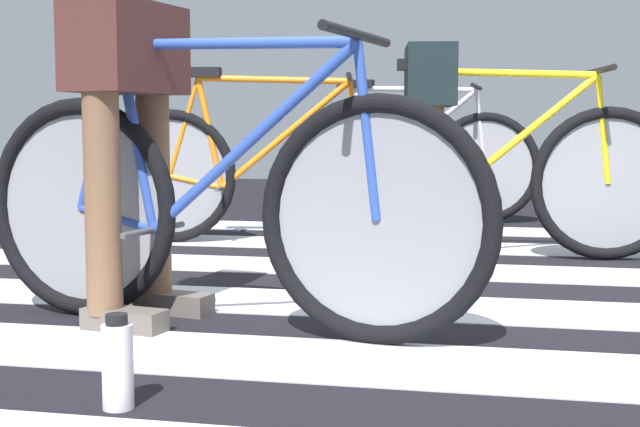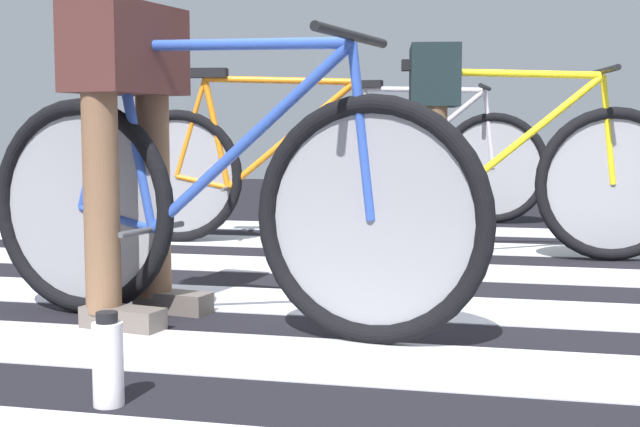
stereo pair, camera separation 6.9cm
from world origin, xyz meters
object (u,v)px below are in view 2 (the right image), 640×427
cyclist_2_of_4 (435,122)px  water_bottle (108,361)px  bicycle_4_of_4 (414,163)px  cyclist_1_of_4 (128,118)px  bicycle_2_of_4 (501,178)px  bicycle_3_of_4 (270,172)px  bicycle_1_of_4 (214,204)px

cyclist_2_of_4 → water_bottle: (-0.49, -2.37, -0.54)m
cyclist_2_of_4 → bicycle_4_of_4: size_ratio=0.57×
cyclist_1_of_4 → bicycle_4_of_4: 3.27m
water_bottle → bicycle_2_of_4: bearing=71.7°
cyclist_2_of_4 → water_bottle: 2.48m
cyclist_1_of_4 → bicycle_3_of_4: size_ratio=0.58×
cyclist_1_of_4 → bicycle_4_of_4: bearing=91.3°
bicycle_1_of_4 → bicycle_2_of_4: 1.83m
bicycle_1_of_4 → bicycle_4_of_4: same height
bicycle_2_of_4 → bicycle_1_of_4: bearing=-125.5°
bicycle_2_of_4 → bicycle_3_of_4: size_ratio=1.00×
cyclist_1_of_4 → cyclist_2_of_4: bearing=72.4°
cyclist_1_of_4 → bicycle_1_of_4: bearing=-0.0°
bicycle_3_of_4 → bicycle_4_of_4: size_ratio=0.99×
bicycle_4_of_4 → bicycle_3_of_4: bearing=-111.2°
bicycle_4_of_4 → bicycle_2_of_4: bearing=-66.0°
cyclist_1_of_4 → bicycle_2_of_4: bearing=65.0°
bicycle_1_of_4 → cyclist_2_of_4: size_ratio=1.72×
cyclist_2_of_4 → bicycle_4_of_4: cyclist_2_of_4 is taller
bicycle_4_of_4 → water_bottle: size_ratio=8.16×
cyclist_2_of_4 → water_bottle: bearing=-110.5°
bicycle_2_of_4 → bicycle_3_of_4: 1.26m
bicycle_2_of_4 → cyclist_2_of_4: 0.40m
bicycle_2_of_4 → cyclist_2_of_4: (-0.31, -0.05, 0.26)m
bicycle_3_of_4 → bicycle_4_of_4: bearing=56.2°
cyclist_1_of_4 → water_bottle: cyclist_1_of_4 is taller
cyclist_1_of_4 → bicycle_2_of_4: (1.13, 1.58, -0.27)m
cyclist_2_of_4 → bicycle_1_of_4: bearing=-116.8°
cyclist_1_of_4 → cyclist_2_of_4: (0.82, 1.53, -0.01)m
bicycle_1_of_4 → bicycle_2_of_4: size_ratio=1.00×
bicycle_4_of_4 → cyclist_1_of_4: bearing=-95.6°
cyclist_2_of_4 → bicycle_4_of_4: bearing=91.1°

